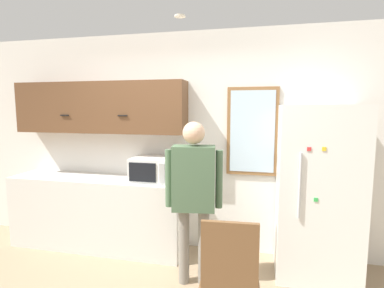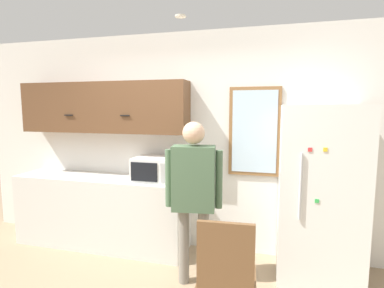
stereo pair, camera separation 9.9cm
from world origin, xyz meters
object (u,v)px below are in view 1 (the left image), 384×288
person (194,187)px  refrigerator (317,192)px  microwave (152,169)px  chair (230,273)px

person → refrigerator: 1.31m
microwave → person: (0.64, -0.55, -0.04)m
microwave → chair: 1.69m
person → refrigerator: bearing=12.0°
microwave → refrigerator: refrigerator is taller
refrigerator → microwave: bearing=177.3°
microwave → chair: size_ratio=0.47×
microwave → refrigerator: 1.88m
person → refrigerator: refrigerator is taller
microwave → person: 0.84m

